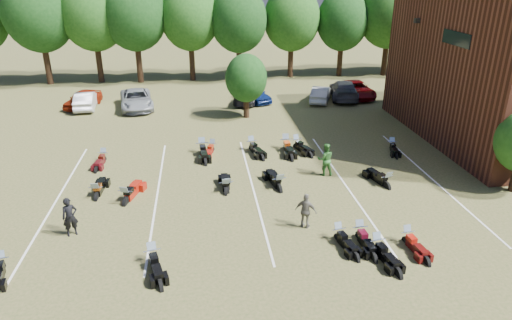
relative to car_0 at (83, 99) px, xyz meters
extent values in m
plane|color=brown|center=(15.29, -20.08, -0.70)|extent=(160.00, 160.00, 0.00)
imported|color=maroon|center=(0.00, 0.00, 0.00)|extent=(2.93, 4.42, 1.40)
imported|color=#B7B8BC|center=(0.35, -0.49, 0.01)|extent=(1.83, 4.40, 1.41)
imported|color=gray|center=(4.50, -0.96, 0.06)|extent=(3.36, 5.79, 1.52)
imported|color=black|center=(13.85, -0.43, -0.04)|extent=(3.16, 4.86, 1.31)
imported|color=navy|center=(14.48, -0.10, -0.02)|extent=(3.01, 4.32, 1.37)
imported|color=beige|center=(20.22, -0.82, -0.02)|extent=(2.84, 4.35, 1.35)
imported|color=#5E0509|center=(23.81, 0.23, 0.00)|extent=(2.47, 5.12, 1.40)
imported|color=#3A3A3F|center=(22.50, -0.12, 0.11)|extent=(3.32, 5.88, 1.61)
imported|color=black|center=(3.89, -20.61, 0.19)|extent=(0.76, 0.65, 1.77)
imported|color=#2E6A27|center=(16.51, -15.85, 0.24)|extent=(0.94, 0.75, 1.88)
imported|color=#625E54|center=(14.15, -21.29, 0.14)|extent=(1.05, 0.85, 1.67)
cube|color=black|center=(24.64, -8.08, 6.80)|extent=(0.30, 0.40, 0.30)
cube|color=black|center=(24.76, -13.08, 6.30)|extent=(0.06, 3.00, 0.80)
cylinder|color=black|center=(-5.71, 8.92, 1.34)|extent=(0.58, 0.58, 4.08)
ellipsoid|color=#1E4C19|center=(-5.71, 8.92, 5.64)|extent=(6.00, 6.00, 6.90)
cylinder|color=black|center=(-0.71, 8.92, 1.34)|extent=(0.58, 0.58, 4.08)
ellipsoid|color=#1E4C19|center=(-0.71, 8.92, 5.64)|extent=(6.00, 6.00, 6.90)
cylinder|color=black|center=(4.29, 8.92, 1.34)|extent=(0.57, 0.58, 4.08)
ellipsoid|color=#1E4C19|center=(4.29, 8.92, 5.64)|extent=(6.00, 6.00, 6.90)
cylinder|color=black|center=(9.29, 8.92, 1.34)|extent=(0.57, 0.58, 4.08)
ellipsoid|color=#1E4C19|center=(9.29, 8.92, 5.64)|extent=(6.00, 6.00, 6.90)
cylinder|color=black|center=(14.29, 8.92, 1.34)|extent=(0.58, 0.58, 4.08)
ellipsoid|color=#1E4C19|center=(14.29, 8.92, 5.64)|extent=(6.00, 6.00, 6.90)
cylinder|color=black|center=(19.29, 8.92, 1.34)|extent=(0.57, 0.58, 4.08)
ellipsoid|color=#1E4C19|center=(19.29, 8.92, 5.64)|extent=(6.00, 6.00, 6.90)
cylinder|color=black|center=(24.29, 8.92, 1.34)|extent=(0.57, 0.58, 4.08)
ellipsoid|color=#1E4C19|center=(24.29, 8.92, 5.64)|extent=(6.00, 6.00, 6.90)
cylinder|color=black|center=(29.29, 8.92, 1.34)|extent=(0.57, 0.58, 4.08)
ellipsoid|color=#1E4C19|center=(29.29, 8.92, 5.64)|extent=(6.00, 6.00, 6.90)
cylinder|color=black|center=(34.29, 8.92, 1.34)|extent=(0.58, 0.58, 4.08)
ellipsoid|color=#1E4C19|center=(34.29, 8.92, 5.64)|extent=(6.00, 6.00, 6.90)
cylinder|color=black|center=(39.29, 8.92, 1.34)|extent=(0.58, 0.58, 4.08)
ellipsoid|color=#1E4C19|center=(39.29, 8.92, 5.64)|extent=(6.00, 6.00, 6.90)
cylinder|color=black|center=(13.29, -4.58, 0.25)|extent=(0.24, 0.24, 1.90)
sphere|color=#1E4C19|center=(13.29, -4.58, 2.40)|extent=(3.20, 3.20, 3.20)
cube|color=silver|center=(2.29, -17.08, -0.69)|extent=(0.10, 14.00, 0.01)
cube|color=silver|center=(7.29, -17.08, -0.69)|extent=(0.10, 14.00, 0.01)
cube|color=silver|center=(12.29, -17.08, -0.69)|extent=(0.10, 14.00, 0.01)
cube|color=silver|center=(17.29, -17.08, -0.69)|extent=(0.10, 14.00, 0.01)
cube|color=silver|center=(22.29, -17.08, -0.69)|extent=(0.10, 14.00, 0.01)
camera|label=1|loc=(9.70, -38.65, 10.10)|focal=32.00mm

